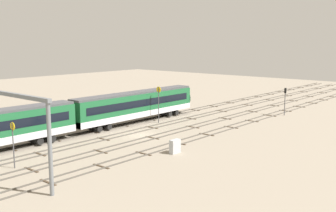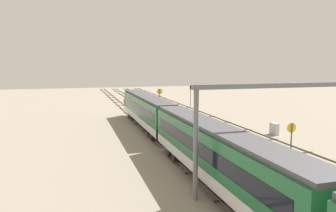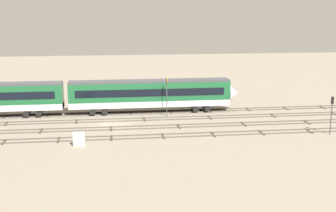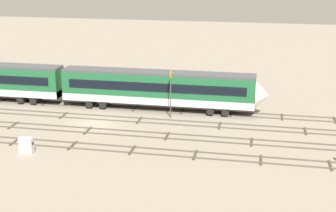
# 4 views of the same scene
# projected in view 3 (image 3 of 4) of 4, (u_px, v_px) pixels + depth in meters

# --- Properties ---
(ground_plane) EXTENTS (186.06, 186.06, 0.00)m
(ground_plane) POSITION_uv_depth(u_px,v_px,m) (111.00, 125.00, 62.54)
(ground_plane) COLOR gray
(track_near_foreground) EXTENTS (170.06, 2.40, 0.16)m
(track_near_foreground) POSITION_uv_depth(u_px,v_px,m) (111.00, 138.00, 56.03)
(track_near_foreground) COLOR #59544C
(track_near_foreground) RESTS_ON ground
(track_second_near) EXTENTS (170.06, 2.40, 0.16)m
(track_second_near) POSITION_uv_depth(u_px,v_px,m) (111.00, 128.00, 60.36)
(track_second_near) COLOR #59544C
(track_second_near) RESTS_ON ground
(track_middle) EXTENTS (170.06, 2.40, 0.16)m
(track_middle) POSITION_uv_depth(u_px,v_px,m) (111.00, 120.00, 64.68)
(track_middle) COLOR #59544C
(track_middle) RESTS_ON ground
(track_with_train) EXTENTS (170.06, 2.40, 0.16)m
(track_with_train) POSITION_uv_depth(u_px,v_px,m) (110.00, 113.00, 69.01)
(track_with_train) COLOR #59544C
(track_with_train) RESTS_ON ground
(speed_sign_near_foreground) EXTENTS (0.14, 0.91, 5.76)m
(speed_sign_near_foreground) POSITION_uv_depth(u_px,v_px,m) (167.00, 91.00, 66.62)
(speed_sign_near_foreground) COLOR #4C4C51
(speed_sign_near_foreground) RESTS_ON ground
(signal_light_trackside_departure) EXTENTS (0.31, 0.32, 4.80)m
(signal_light_trackside_departure) POSITION_uv_depth(u_px,v_px,m) (332.00, 110.00, 57.16)
(signal_light_trackside_departure) COLOR #4C4C51
(signal_light_trackside_departure) RESTS_ON ground
(relay_cabinet) EXTENTS (1.42, 0.62, 1.60)m
(relay_cabinet) POSITION_uv_depth(u_px,v_px,m) (79.00, 139.00, 52.95)
(relay_cabinet) COLOR #B2B7BC
(relay_cabinet) RESTS_ON ground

